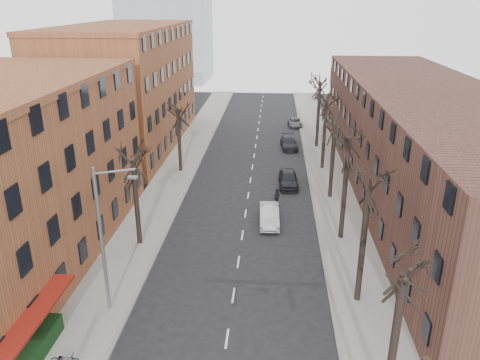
% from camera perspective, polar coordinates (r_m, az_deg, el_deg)
% --- Properties ---
extents(sidewalk_left, '(4.00, 90.00, 0.15)m').
position_cam_1_polar(sidewalk_left, '(51.54, -7.45, 1.50)').
color(sidewalk_left, gray).
rests_on(sidewalk_left, ground).
extents(sidewalk_right, '(4.00, 90.00, 0.15)m').
position_cam_1_polar(sidewalk_right, '(50.83, 10.51, 1.04)').
color(sidewalk_right, gray).
rests_on(sidewalk_right, ground).
extents(building_left_far, '(12.00, 28.00, 14.00)m').
position_cam_1_polar(building_left_far, '(60.25, -13.67, 10.77)').
color(building_left_far, brown).
rests_on(building_left_far, ground).
extents(building_right, '(12.00, 50.00, 10.00)m').
position_cam_1_polar(building_right, '(46.32, 21.44, 4.34)').
color(building_right, '#4D2E24').
rests_on(building_right, ground).
extents(awning_left, '(1.20, 7.00, 0.15)m').
position_cam_1_polar(awning_left, '(27.84, -22.89, -19.11)').
color(awning_left, maroon).
rests_on(awning_left, ground).
extents(hedge, '(0.80, 6.00, 1.00)m').
position_cam_1_polar(hedge, '(26.82, -24.27, -19.30)').
color(hedge, '#133815').
rests_on(hedge, sidewalk_left).
extents(tree_right_b, '(5.20, 5.20, 10.80)m').
position_cam_1_polar(tree_right_b, '(30.44, 14.05, -14.09)').
color(tree_right_b, black).
rests_on(tree_right_b, ground).
extents(tree_right_c, '(5.20, 5.20, 11.60)m').
position_cam_1_polar(tree_right_c, '(37.18, 12.14, -7.00)').
color(tree_right_c, black).
rests_on(tree_right_c, ground).
extents(tree_right_d, '(5.20, 5.20, 10.00)m').
position_cam_1_polar(tree_right_d, '(44.34, 10.87, -2.14)').
color(tree_right_d, black).
rests_on(tree_right_d, ground).
extents(tree_right_e, '(5.20, 5.20, 10.80)m').
position_cam_1_polar(tree_right_e, '(51.75, 9.96, 1.36)').
color(tree_right_e, black).
rests_on(tree_right_e, ground).
extents(tree_right_f, '(5.20, 5.20, 11.60)m').
position_cam_1_polar(tree_right_f, '(59.32, 9.28, 3.97)').
color(tree_right_f, black).
rests_on(tree_right_f, ground).
extents(tree_left_a, '(5.20, 5.20, 9.50)m').
position_cam_1_polar(tree_left_a, '(36.39, -12.08, -7.65)').
color(tree_left_a, black).
rests_on(tree_left_a, ground).
extents(tree_left_b, '(5.20, 5.20, 9.50)m').
position_cam_1_polar(tree_left_b, '(50.56, -7.23, 1.03)').
color(tree_left_b, black).
rests_on(tree_left_b, ground).
extents(streetlight, '(2.45, 0.22, 9.03)m').
position_cam_1_polar(streetlight, '(27.24, -16.25, -6.46)').
color(streetlight, slate).
rests_on(streetlight, ground).
extents(silver_sedan, '(1.74, 4.50, 1.46)m').
position_cam_1_polar(silver_sedan, '(38.47, 3.58, -4.31)').
color(silver_sedan, '#A1A3A8').
rests_on(silver_sedan, ground).
extents(parked_car_near, '(1.97, 4.58, 1.54)m').
position_cam_1_polar(parked_car_near, '(46.24, 5.91, 0.16)').
color(parked_car_near, black).
rests_on(parked_car_near, ground).
extents(parked_car_mid, '(2.31, 4.88, 1.37)m').
position_cam_1_polar(parked_car_mid, '(58.31, 6.00, 4.53)').
color(parked_car_mid, black).
rests_on(parked_car_mid, ground).
extents(parked_car_far, '(2.12, 4.18, 1.13)m').
position_cam_1_polar(parked_car_far, '(68.92, 6.73, 7.00)').
color(parked_car_far, '#56595E').
rests_on(parked_car_far, ground).
extents(pedestrian_crossing, '(0.80, 1.09, 1.72)m').
position_cam_1_polar(pedestrian_crossing, '(41.56, 4.53, -2.14)').
color(pedestrian_crossing, black).
rests_on(pedestrian_crossing, ground).
extents(bicycle, '(1.53, 0.57, 0.80)m').
position_cam_1_polar(bicycle, '(26.33, -20.52, -19.81)').
color(bicycle, gray).
rests_on(bicycle, sidewalk_left).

